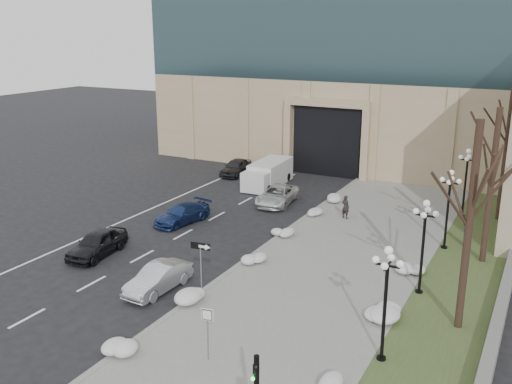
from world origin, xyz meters
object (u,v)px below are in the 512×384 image
at_px(car_d, 277,195).
at_px(keep_sign, 207,323).
at_px(lamppost_c, 449,199).
at_px(car_c, 182,214).
at_px(lamppost_b, 424,234).
at_px(one_way_sign, 204,253).
at_px(pedestrian, 345,207).
at_px(box_truck, 268,174).
at_px(lamppost_d, 466,174).
at_px(car_e, 236,167).
at_px(car_b, 158,278).
at_px(car_a, 97,243).
at_px(lamppost_a, 386,289).

bearing_deg(car_d, keep_sign, -77.73).
bearing_deg(lamppost_c, car_c, -168.80).
bearing_deg(keep_sign, lamppost_b, 48.39).
height_order(one_way_sign, keep_sign, one_way_sign).
xyz_separation_m(car_c, pedestrian, (9.28, 5.53, 0.30)).
height_order(lamppost_b, lamppost_c, same).
distance_m(box_truck, lamppost_d, 15.47).
distance_m(car_e, one_way_sign, 23.48).
relative_size(car_b, lamppost_d, 0.83).
xyz_separation_m(car_e, lamppost_c, (19.26, -9.44, 2.38)).
height_order(car_e, lamppost_d, lamppost_d).
bearing_deg(lamppost_d, lamppost_c, -90.00).
relative_size(car_a, lamppost_d, 0.88).
xyz_separation_m(pedestrian, one_way_sign, (-2.12, -13.94, 1.36)).
bearing_deg(car_d, lamppost_b, -44.99).
bearing_deg(car_c, car_b, -50.97).
xyz_separation_m(car_b, lamppost_b, (11.34, 5.54, 2.43)).
distance_m(car_c, keep_sign, 16.54).
xyz_separation_m(car_b, lamppost_c, (11.34, 12.04, 2.43)).
bearing_deg(car_c, lamppost_b, -0.93).
bearing_deg(one_way_sign, car_a, 161.65).
relative_size(car_c, car_d, 0.90).
distance_m(lamppost_a, lamppost_b, 6.50).
xyz_separation_m(car_b, pedestrian, (4.51, 14.38, 0.27)).
bearing_deg(lamppost_a, car_a, 170.08).
xyz_separation_m(car_e, pedestrian, (12.43, -7.10, 0.22)).
bearing_deg(one_way_sign, car_b, -176.96).
relative_size(car_d, box_truck, 0.77).
bearing_deg(keep_sign, car_c, 118.09).
distance_m(car_b, box_truck, 20.10).
bearing_deg(car_c, lamppost_d, 41.70).
xyz_separation_m(car_b, car_d, (-1.06, 15.54, 0.01)).
xyz_separation_m(keep_sign, lamppost_b, (5.87, 9.64, 1.41)).
relative_size(car_a, pedestrian, 2.64).
distance_m(car_b, lamppost_a, 11.63).
relative_size(car_a, keep_sign, 1.85).
height_order(pedestrian, one_way_sign, one_way_sign).
bearing_deg(car_b, car_d, 96.57).
height_order(keep_sign, lamppost_b, lamppost_b).
distance_m(pedestrian, one_way_sign, 14.17).
bearing_deg(lamppost_a, car_d, 126.92).
distance_m(car_a, lamppost_a, 17.55).
height_order(car_e, lamppost_c, lamppost_c).
relative_size(car_a, lamppost_b, 0.88).
bearing_deg(lamppost_a, car_b, 175.15).
distance_m(one_way_sign, lamppost_a, 9.09).
bearing_deg(box_truck, lamppost_d, -7.63).
relative_size(car_c, one_way_sign, 1.53).
distance_m(car_a, car_e, 19.56).
distance_m(car_b, lamppost_c, 16.71).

